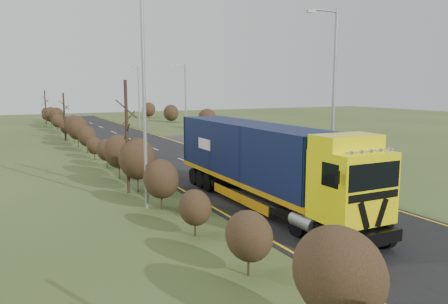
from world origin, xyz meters
TOP-DOWN VIEW (x-y plane):
  - ground at (0.00, 0.00)m, footprint 160.00×160.00m
  - road at (0.00, 10.00)m, footprint 8.00×120.00m
  - layby at (6.50, 20.00)m, footprint 6.00×18.00m
  - lane_markings at (0.00, 9.69)m, footprint 7.52×116.00m
  - hedgerow at (-6.00, 7.89)m, footprint 2.24×102.04m
  - lorry at (-1.52, -1.64)m, footprint 2.81×14.44m
  - car_red_hatchback at (6.64, 15.16)m, footprint 1.72×3.62m
  - car_blue_sedan at (7.53, 22.40)m, footprint 2.40×4.87m
  - streetlight_near at (4.46, 0.63)m, footprint 2.11×0.20m
  - streetlight_mid at (4.51, 23.22)m, footprint 1.70×0.18m
  - streetlight_far at (4.65, 40.97)m, footprint 1.83×0.18m
  - left_pole at (-6.50, 0.67)m, footprint 0.16×0.16m
  - speed_sign at (4.20, 13.19)m, footprint 0.67×0.10m
  - warning_board at (4.92, 22.29)m, footprint 0.70×0.11m

SIDE VIEW (x-z plane):
  - ground at x=0.00m, z-range 0.00..0.00m
  - road at x=0.00m, z-range 0.00..0.02m
  - layby at x=6.50m, z-range 0.00..0.02m
  - lane_markings at x=0.00m, z-range 0.03..0.03m
  - car_red_hatchback at x=6.64m, z-range 0.00..1.20m
  - car_blue_sedan at x=7.53m, z-range 0.00..1.53m
  - warning_board at x=4.92m, z-range 0.19..2.02m
  - hedgerow at x=-6.00m, z-range -1.41..4.64m
  - speed_sign at x=4.20m, z-range 0.49..2.91m
  - lorry at x=-1.52m, z-range 0.27..4.29m
  - streetlight_mid at x=4.51m, z-range 0.38..8.34m
  - streetlight_far at x=4.65m, z-range 0.42..9.01m
  - left_pole at x=-6.50m, z-range 0.00..10.58m
  - streetlight_near at x=4.46m, z-range 0.54..10.51m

